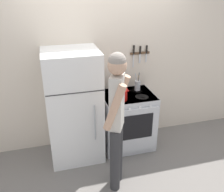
{
  "coord_description": "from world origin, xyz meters",
  "views": [
    {
      "loc": [
        -0.8,
        -3.48,
        2.43
      ],
      "look_at": [
        0.01,
        -0.45,
        0.96
      ],
      "focal_mm": 40.0,
      "sensor_mm": 36.0,
      "label": 1
    }
  ],
  "objects_px": {
    "stove_range": "(128,121)",
    "tea_kettle": "(116,89)",
    "utensil_jar": "(138,85)",
    "person": "(117,116)",
    "refrigerator": "(74,107)",
    "dutch_oven_pot": "(119,94)"
  },
  "relations": [
    {
      "from": "dutch_oven_pot",
      "to": "utensil_jar",
      "type": "bearing_deg",
      "value": 34.1
    },
    {
      "from": "stove_range",
      "to": "person",
      "type": "xyz_separation_m",
      "value": [
        -0.4,
        -0.76,
        0.55
      ]
    },
    {
      "from": "stove_range",
      "to": "tea_kettle",
      "type": "relative_size",
      "value": 3.7
    },
    {
      "from": "refrigerator",
      "to": "dutch_oven_pot",
      "type": "xyz_separation_m",
      "value": [
        0.64,
        -0.09,
        0.16
      ]
    },
    {
      "from": "stove_range",
      "to": "person",
      "type": "distance_m",
      "value": 1.02
    },
    {
      "from": "refrigerator",
      "to": "tea_kettle",
      "type": "xyz_separation_m",
      "value": [
        0.65,
        0.15,
        0.14
      ]
    },
    {
      "from": "dutch_oven_pot",
      "to": "person",
      "type": "xyz_separation_m",
      "value": [
        -0.23,
        -0.66,
        0.04
      ]
    },
    {
      "from": "stove_range",
      "to": "refrigerator",
      "type": "bearing_deg",
      "value": -179.69
    },
    {
      "from": "dutch_oven_pot",
      "to": "utensil_jar",
      "type": "height_order",
      "value": "utensil_jar"
    },
    {
      "from": "tea_kettle",
      "to": "stove_range",
      "type": "bearing_deg",
      "value": -42.64
    },
    {
      "from": "tea_kettle",
      "to": "utensil_jar",
      "type": "height_order",
      "value": "utensil_jar"
    },
    {
      "from": "utensil_jar",
      "to": "refrigerator",
      "type": "bearing_deg",
      "value": -171.07
    },
    {
      "from": "tea_kettle",
      "to": "dutch_oven_pot",
      "type": "bearing_deg",
      "value": -93.22
    },
    {
      "from": "stove_range",
      "to": "tea_kettle",
      "type": "xyz_separation_m",
      "value": [
        -0.16,
        0.15,
        0.5
      ]
    },
    {
      "from": "stove_range",
      "to": "person",
      "type": "bearing_deg",
      "value": -117.97
    },
    {
      "from": "utensil_jar",
      "to": "person",
      "type": "xyz_separation_m",
      "value": [
        -0.59,
        -0.91,
        0.04
      ]
    },
    {
      "from": "refrigerator",
      "to": "dutch_oven_pot",
      "type": "distance_m",
      "value": 0.66
    },
    {
      "from": "person",
      "to": "utensil_jar",
      "type": "bearing_deg",
      "value": -5.99
    },
    {
      "from": "stove_range",
      "to": "utensil_jar",
      "type": "relative_size",
      "value": 3.13
    },
    {
      "from": "tea_kettle",
      "to": "person",
      "type": "relative_size",
      "value": 0.14
    },
    {
      "from": "refrigerator",
      "to": "dutch_oven_pot",
      "type": "relative_size",
      "value": 5.73
    },
    {
      "from": "utensil_jar",
      "to": "person",
      "type": "height_order",
      "value": "person"
    }
  ]
}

